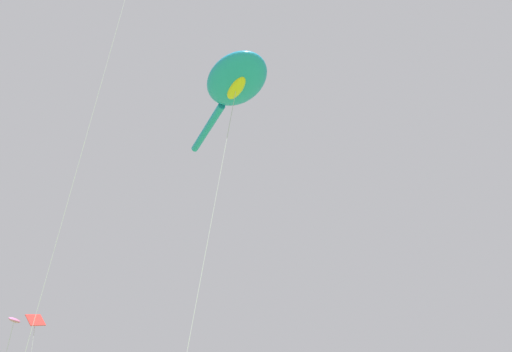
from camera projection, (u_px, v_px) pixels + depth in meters
big_show_kite at (234, 84)px, 21.32m from camera, size 5.22×8.64×16.68m
small_kite_triangle_green at (14, 321)px, 22.45m from camera, size 1.46×3.44×6.25m
small_kite_bird_shape at (35, 323)px, 22.26m from camera, size 1.00×1.48×6.42m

